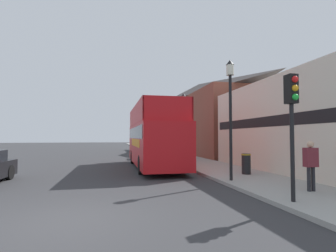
% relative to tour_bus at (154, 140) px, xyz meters
% --- Properties ---
extents(ground_plane, '(144.00, 144.00, 0.00)m').
position_rel_tour_bus_xyz_m(ground_plane, '(-3.79, 10.72, -1.78)').
color(ground_plane, '#333335').
extents(sidewalk, '(3.49, 108.00, 0.14)m').
position_rel_tour_bus_xyz_m(sidewalk, '(3.57, 7.72, -1.71)').
color(sidewalk, '#999993').
rests_on(sidewalk, ground_plane).
extents(pub_white_frontage, '(6.01, 13.41, 5.14)m').
position_rel_tour_bus_xyz_m(pub_white_frontage, '(8.31, -4.78, 0.79)').
color(pub_white_frontage, beige).
rests_on(pub_white_frontage, ground_plane).
extents(brick_terrace_rear, '(6.00, 24.07, 8.78)m').
position_rel_tour_bus_xyz_m(brick_terrace_rear, '(8.32, 14.80, 2.60)').
color(brick_terrace_rear, brown).
rests_on(brick_terrace_rear, ground_plane).
extents(tour_bus, '(2.63, 9.69, 3.98)m').
position_rel_tour_bus_xyz_m(tour_bus, '(0.00, 0.00, 0.00)').
color(tour_bus, red).
rests_on(tour_bus, ground_plane).
extents(parked_car_ahead_of_bus, '(1.77, 4.45, 1.45)m').
position_rel_tour_bus_xyz_m(parked_car_ahead_of_bus, '(0.75, 7.12, -1.11)').
color(parked_car_ahead_of_bus, maroon).
rests_on(parked_car_ahead_of_bus, ground_plane).
extents(pedestrian_nearest, '(0.45, 0.25, 1.71)m').
position_rel_tour_bus_xyz_m(pedestrian_nearest, '(3.92, -9.15, -0.62)').
color(pedestrian_nearest, '#232328').
rests_on(pedestrian_nearest, sidewalk).
extents(traffic_signal, '(0.28, 0.42, 3.67)m').
position_rel_tour_bus_xyz_m(traffic_signal, '(2.35, -10.28, 1.04)').
color(traffic_signal, black).
rests_on(traffic_signal, sidewalk).
extents(lamp_post_nearest, '(0.35, 0.35, 5.20)m').
position_rel_tour_bus_xyz_m(lamp_post_nearest, '(2.27, -6.47, 1.90)').
color(lamp_post_nearest, black).
rests_on(lamp_post_nearest, sidewalk).
extents(lamp_post_second, '(0.35, 0.35, 4.97)m').
position_rel_tour_bus_xyz_m(lamp_post_second, '(2.32, 1.05, 1.76)').
color(lamp_post_second, black).
rests_on(lamp_post_second, sidewalk).
extents(litter_bin, '(0.48, 0.48, 1.01)m').
position_rel_tour_bus_xyz_m(litter_bin, '(3.86, -4.90, -1.11)').
color(litter_bin, black).
rests_on(litter_bin, sidewalk).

